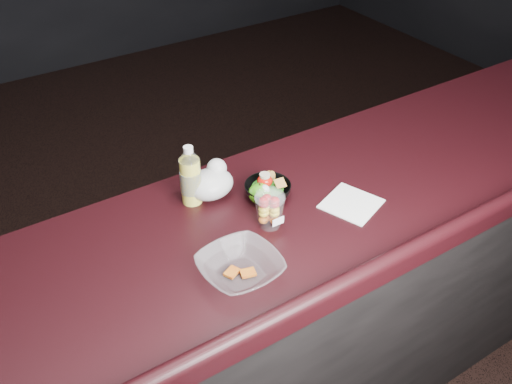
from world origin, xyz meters
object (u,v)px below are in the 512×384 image
lemonade_bottle (191,179)px  fruit_cup (270,208)px  green_apple (260,194)px  snack_bowl (267,189)px  takeout_bowl (240,268)px

lemonade_bottle → fruit_cup: lemonade_bottle is taller
fruit_cup → green_apple: bearing=71.5°
lemonade_bottle → snack_bowl: size_ratio=1.15×
green_apple → snack_bowl: 0.04m
snack_bowl → takeout_bowl: (-0.26, -0.25, -0.00)m
snack_bowl → fruit_cup: bearing=-121.0°
fruit_cup → green_apple: fruit_cup is taller
fruit_cup → takeout_bowl: 0.23m
fruit_cup → snack_bowl: 0.15m
lemonade_bottle → takeout_bowl: 0.37m
green_apple → takeout_bowl: bearing=-132.4°
fruit_cup → snack_bowl: fruit_cup is taller
snack_bowl → takeout_bowl: bearing=-135.4°
fruit_cup → snack_bowl: size_ratio=0.73×
fruit_cup → snack_bowl: bearing=59.0°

